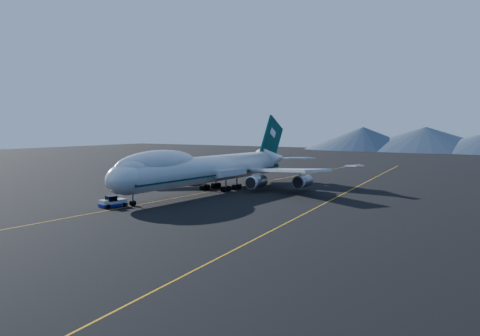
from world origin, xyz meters
The scene contains 5 objects.
ground centered at (0.00, 0.00, 0.00)m, with size 500.00×500.00×0.00m, color black.
taxiway_line_main centered at (0.00, 0.00, 0.01)m, with size 0.25×220.00×0.01m, color orange.
taxiway_line_side centered at (30.00, 10.00, 0.01)m, with size 0.25×200.00×0.01m, color orange.
boeing_747 centered at (0.00, 0.03, 5.81)m, with size 59.62×72.43×19.37m.
pushback_tug centered at (-2.54, -29.50, 0.72)m, with size 4.13×5.80×2.29m.
Camera 1 is at (75.43, -106.21, 16.45)m, focal length 40.00 mm.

